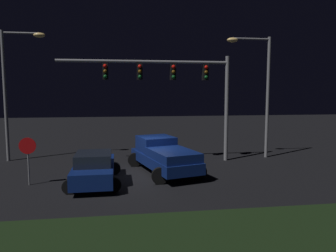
% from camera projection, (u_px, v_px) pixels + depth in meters
% --- Properties ---
extents(ground_plane, '(80.00, 80.00, 0.00)m').
position_uv_depth(ground_plane, '(148.00, 173.00, 16.86)').
color(ground_plane, black).
extents(pickup_truck, '(3.81, 5.74, 1.80)m').
position_uv_depth(pickup_truck, '(163.00, 154.00, 17.09)').
color(pickup_truck, navy).
rests_on(pickup_truck, ground_plane).
extents(car_sedan, '(2.53, 4.43, 1.51)m').
position_uv_depth(car_sedan, '(94.00, 168.00, 14.89)').
color(car_sedan, navy).
rests_on(car_sedan, ground_plane).
extents(traffic_signal_gantry, '(10.32, 0.56, 6.50)m').
position_uv_depth(traffic_signal_gantry, '(174.00, 80.00, 19.10)').
color(traffic_signal_gantry, slate).
rests_on(traffic_signal_gantry, ground_plane).
extents(street_lamp_left, '(2.62, 0.44, 8.04)m').
position_uv_depth(street_lamp_left, '(13.00, 80.00, 19.51)').
color(street_lamp_left, slate).
rests_on(street_lamp_left, ground_plane).
extents(street_lamp_right, '(2.92, 0.44, 7.82)m').
position_uv_depth(street_lamp_right, '(259.00, 82.00, 20.46)').
color(street_lamp_right, slate).
rests_on(street_lamp_right, ground_plane).
extents(stop_sign, '(0.76, 0.08, 2.23)m').
position_uv_depth(stop_sign, '(28.00, 152.00, 14.54)').
color(stop_sign, slate).
rests_on(stop_sign, ground_plane).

